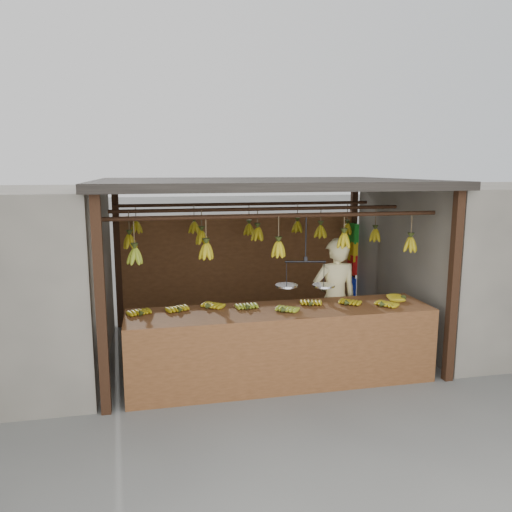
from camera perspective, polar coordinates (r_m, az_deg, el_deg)
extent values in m
plane|color=#5B5B57|center=(7.24, 0.51, -10.59)|extent=(80.00, 80.00, 0.00)
cube|color=black|center=(5.33, -17.31, -5.66)|extent=(0.10, 0.10, 2.30)
cube|color=black|center=(6.35, 21.62, -3.43)|extent=(0.10, 0.10, 2.30)
cube|color=black|center=(8.25, -15.52, -0.12)|extent=(0.10, 0.10, 2.30)
cube|color=black|center=(8.94, 10.98, 0.82)|extent=(0.10, 0.10, 2.30)
cube|color=black|center=(6.78, 0.54, 8.33)|extent=(4.30, 3.30, 0.10)
cylinder|color=black|center=(5.83, 2.69, 4.61)|extent=(4.00, 0.05, 0.05)
cylinder|color=black|center=(6.80, 0.53, 5.39)|extent=(4.00, 0.05, 0.05)
cylinder|color=black|center=(7.78, -1.09, 5.96)|extent=(4.00, 0.05, 0.05)
cube|color=brown|center=(8.41, -1.72, -1.30)|extent=(4.00, 0.06, 1.80)
cube|color=slate|center=(8.46, 25.05, -0.46)|extent=(3.00, 3.00, 2.30)
cube|color=brown|center=(5.96, 2.90, -6.46)|extent=(3.63, 0.81, 0.08)
cube|color=brown|center=(5.72, 3.92, -11.51)|extent=(3.63, 0.04, 0.90)
cube|color=black|center=(5.59, -13.82, -12.77)|extent=(0.07, 0.07, 0.82)
cube|color=black|center=(6.44, 18.84, -9.93)|extent=(0.07, 0.07, 0.82)
cube|color=black|center=(6.25, -13.65, -10.29)|extent=(0.07, 0.07, 0.82)
cube|color=black|center=(7.02, 15.87, -8.12)|extent=(0.07, 0.07, 0.82)
ellipsoid|color=#B19912|center=(5.79, -12.90, -6.47)|extent=(0.26, 0.29, 0.06)
ellipsoid|color=#B19912|center=(5.85, -8.61, -6.16)|extent=(0.26, 0.29, 0.06)
ellipsoid|color=#B19912|center=(5.94, -5.37, -5.83)|extent=(0.29, 0.30, 0.06)
ellipsoid|color=#92A523|center=(5.88, -0.86, -5.95)|extent=(0.19, 0.25, 0.06)
ellipsoid|color=#92A523|center=(5.77, 3.28, -6.27)|extent=(0.29, 0.30, 0.06)
ellipsoid|color=#B19912|center=(6.07, 6.36, -5.51)|extent=(0.23, 0.28, 0.06)
ellipsoid|color=#B19912|center=(6.17, 10.45, -5.37)|extent=(0.29, 0.30, 0.06)
ellipsoid|color=#B19912|center=(6.18, 14.35, -5.48)|extent=(0.30, 0.28, 0.06)
ellipsoid|color=#B19912|center=(6.60, 16.43, -4.61)|extent=(0.28, 0.24, 0.06)
ellipsoid|color=#92A523|center=(5.75, -13.67, -0.02)|extent=(0.16, 0.16, 0.28)
ellipsoid|color=#B19912|center=(5.72, -5.70, 0.53)|extent=(0.16, 0.16, 0.28)
ellipsoid|color=#B19912|center=(5.84, 2.58, 0.76)|extent=(0.16, 0.16, 0.28)
ellipsoid|color=#B19912|center=(6.15, 9.99, 1.74)|extent=(0.16, 0.16, 0.28)
ellipsoid|color=#B19912|center=(6.54, 17.24, 1.25)|extent=(0.16, 0.16, 0.28)
ellipsoid|color=#B19912|center=(6.66, -14.23, 1.62)|extent=(0.16, 0.16, 0.28)
ellipsoid|color=#B19912|center=(6.68, -6.21, 2.13)|extent=(0.16, 0.16, 0.28)
ellipsoid|color=#B19912|center=(6.85, 0.17, 2.53)|extent=(0.16, 0.16, 0.28)
ellipsoid|color=#B19912|center=(7.12, 7.38, 2.80)|extent=(0.16, 0.16, 0.28)
ellipsoid|color=#B19912|center=(7.44, 13.44, 2.31)|extent=(0.16, 0.16, 0.28)
ellipsoid|color=#B19912|center=(7.70, -13.51, 3.22)|extent=(0.16, 0.16, 0.28)
ellipsoid|color=#B19912|center=(7.66, -7.07, 3.27)|extent=(0.16, 0.16, 0.28)
ellipsoid|color=#B19912|center=(7.82, -0.80, 3.06)|extent=(0.16, 0.16, 0.28)
ellipsoid|color=#B19912|center=(7.97, 4.73, 3.33)|extent=(0.16, 0.16, 0.28)
ellipsoid|color=#B19912|center=(8.28, 10.35, 3.06)|extent=(0.16, 0.16, 0.28)
cylinder|color=black|center=(5.96, 5.72, 1.99)|extent=(0.02, 0.02, 0.56)
cylinder|color=black|center=(6.00, 5.67, -0.65)|extent=(0.48, 0.12, 0.02)
cylinder|color=silver|center=(6.05, 3.49, -3.45)|extent=(0.26, 0.26, 0.02)
cylinder|color=silver|center=(6.09, 7.73, -3.41)|extent=(0.26, 0.26, 0.02)
imported|color=beige|center=(6.68, 8.98, -5.01)|extent=(0.61, 0.41, 1.66)
cube|color=#199926|center=(8.74, 11.07, 2.55)|extent=(0.08, 0.26, 0.34)
cube|color=yellow|center=(8.79, 11.00, 0.54)|extent=(0.08, 0.26, 0.34)
cube|color=red|center=(8.83, 10.95, -0.93)|extent=(0.08, 0.26, 0.34)
cube|color=#1426BF|center=(8.91, 10.86, -3.48)|extent=(0.08, 0.26, 0.34)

